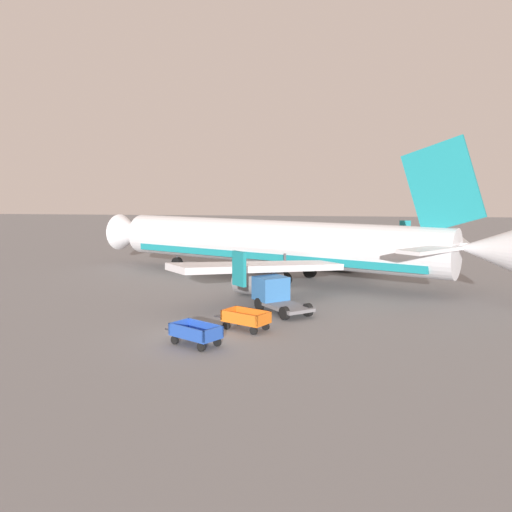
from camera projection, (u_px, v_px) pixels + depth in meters
name	position (u px, v px, depth m)	size (l,w,h in m)	color
ground_plane	(198.00, 337.00, 28.33)	(220.00, 220.00, 0.00)	slate
airplane	(283.00, 244.00, 44.87)	(35.33, 29.08, 11.34)	silver
baggage_cart_nearest	(196.00, 333.00, 26.91)	(3.38, 2.55, 1.07)	#234CB2
baggage_cart_second_in_row	(246.00, 319.00, 29.78)	(3.46, 2.45, 1.07)	orange
service_truck_beside_carts	(275.00, 293.00, 34.34)	(4.17, 4.63, 2.10)	slate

